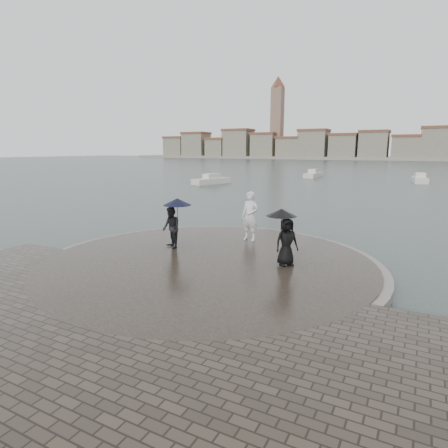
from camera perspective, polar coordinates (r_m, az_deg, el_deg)
The scene contains 8 objects.
ground at distance 11.15m, azimuth -11.82°, elevation -11.66°, with size 400.00×400.00×0.00m, color #2B3835.
kerb_ring at distance 13.79m, azimuth -2.53°, elevation -6.20°, with size 12.50×12.50×0.32m, color gray.
quay_tip at distance 13.78m, azimuth -2.53°, elevation -6.12°, with size 11.90×11.90×0.36m, color #2D261E.
statue at distance 16.41m, azimuth 3.99°, elevation 1.22°, with size 0.79×0.52×2.16m, color white.
visitor_left at distance 15.16m, azimuth -7.78°, elevation 0.60°, with size 1.35×1.17×2.04m.
visitor_right at distance 13.00m, azimuth 9.29°, elevation -1.36°, with size 1.27×1.11×1.95m.
far_skyline at distance 169.05m, azimuth 23.82°, elevation 10.80°, with size 260.00×20.00×37.00m.
boats at distance 52.52m, azimuth 20.44°, elevation 6.31°, with size 39.81×22.93×1.50m.
Camera 1 is at (6.66, -7.84, 4.30)m, focal length 30.00 mm.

